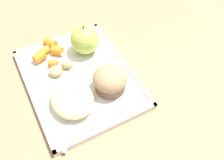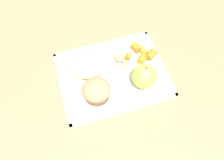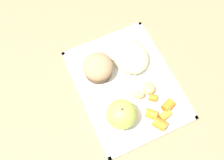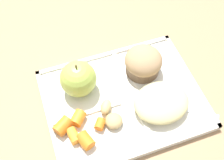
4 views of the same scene
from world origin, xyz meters
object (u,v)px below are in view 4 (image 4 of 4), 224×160
Objects in this scene: lunch_tray at (123,100)px; bran_muffin at (143,62)px; plastic_fork at (182,109)px; green_apple at (78,79)px.

bran_muffin is (0.07, 0.06, 0.04)m from lunch_tray.
plastic_fork is (0.11, -0.07, 0.01)m from lunch_tray.
green_apple is 0.72× the size of plastic_fork.
plastic_fork is at bearing -32.50° from green_apple.
lunch_tray is at bearing 148.95° from plastic_fork.
bran_muffin is (0.15, -0.00, -0.01)m from green_apple.
lunch_tray is 0.11m from green_apple.
green_apple is at bearing 180.00° from bran_muffin.
green_apple is 0.23m from plastic_fork.
lunch_tray is at bearing -34.37° from green_apple.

